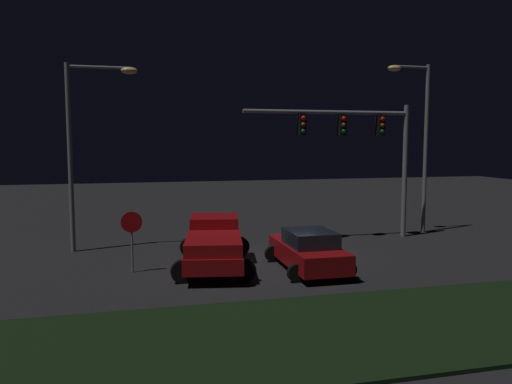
{
  "coord_description": "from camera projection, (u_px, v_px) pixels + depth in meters",
  "views": [
    {
      "loc": [
        -6.34,
        -19.35,
        4.72
      ],
      "look_at": [
        -1.1,
        1.75,
        2.53
      ],
      "focal_mm": 35.15,
      "sensor_mm": 36.0,
      "label": 1
    }
  ],
  "objects": [
    {
      "name": "street_lamp_left",
      "position": [
        85.0,
        133.0,
        21.27
      ],
      "size": [
        2.97,
        0.44,
        8.01
      ],
      "color": "slate",
      "rests_on": "ground_plane"
    },
    {
      "name": "traffic_signal_gantry",
      "position": [
        360.0,
        138.0,
        23.98
      ],
      "size": [
        8.32,
        0.56,
        6.5
      ],
      "color": "slate",
      "rests_on": "ground_plane"
    },
    {
      "name": "ground_plane",
      "position": [
        292.0,
        256.0,
        20.68
      ],
      "size": [
        80.0,
        80.0,
        0.0
      ],
      "primitive_type": "plane",
      "color": "black"
    },
    {
      "name": "street_lamp_right",
      "position": [
        419.0,
        129.0,
        25.66
      ],
      "size": [
        2.36,
        0.44,
        8.63
      ],
      "color": "slate",
      "rests_on": "ground_plane"
    },
    {
      "name": "car_sedan",
      "position": [
        308.0,
        250.0,
        18.41
      ],
      "size": [
        2.5,
        4.41,
        1.51
      ],
      "rotation": [
        0.0,
        0.0,
        1.56
      ],
      "color": "maroon",
      "rests_on": "ground_plane"
    },
    {
      "name": "pickup_truck",
      "position": [
        214.0,
        241.0,
        18.84
      ],
      "size": [
        3.49,
        5.66,
        1.8
      ],
      "rotation": [
        0.0,
        0.0,
        1.4
      ],
      "color": "maroon",
      "rests_on": "ground_plane"
    },
    {
      "name": "grass_median",
      "position": [
        392.0,
        326.0,
        12.76
      ],
      "size": [
        26.34,
        5.4,
        0.1
      ],
      "primitive_type": "cube",
      "color": "black",
      "rests_on": "ground_plane"
    },
    {
      "name": "stop_sign",
      "position": [
        132.0,
        230.0,
        17.98
      ],
      "size": [
        0.76,
        0.08,
        2.23
      ],
      "color": "slate",
      "rests_on": "ground_plane"
    }
  ]
}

